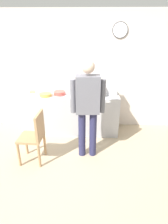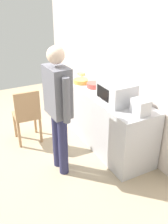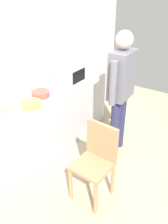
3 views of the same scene
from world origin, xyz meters
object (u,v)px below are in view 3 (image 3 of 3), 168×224
(microwave, at_px, (71,72))
(wooden_chair, at_px, (96,159))
(spoon_utensil, at_px, (51,80))
(person_standing, at_px, (121,87))
(salad_bowl, at_px, (41,94))
(fork_utensil, at_px, (52,89))
(sandwich_plate, at_px, (1,112))
(toaster, at_px, (84,66))
(cereal_bowl, at_px, (31,104))

(microwave, height_order, wooden_chair, microwave)
(spoon_utensil, height_order, person_standing, person_standing)
(salad_bowl, distance_m, wooden_chair, 1.20)
(person_standing, bearing_deg, microwave, 87.08)
(spoon_utensil, xyz_separation_m, wooden_chair, (-0.80, -1.36, -0.38))
(fork_utensil, relative_size, wooden_chair, 0.18)
(sandwich_plate, bearing_deg, toaster, -0.80)
(cereal_bowl, bearing_deg, salad_bowl, 20.41)
(toaster, distance_m, spoon_utensil, 0.66)
(sandwich_plate, xyz_separation_m, person_standing, (1.23, -0.96, 0.12))
(person_standing, bearing_deg, toaster, 61.68)
(sandwich_plate, bearing_deg, spoon_utensil, 10.20)
(cereal_bowl, xyz_separation_m, wooden_chair, (-0.01, -0.98, -0.41))
(cereal_bowl, xyz_separation_m, spoon_utensil, (0.79, 0.38, -0.03))
(cereal_bowl, xyz_separation_m, fork_utensil, (0.55, 0.12, -0.03))
(salad_bowl, xyz_separation_m, wooden_chair, (-0.29, -1.09, -0.41))
(fork_utensil, bearing_deg, spoon_utensil, 46.08)
(toaster, relative_size, wooden_chair, 0.23)
(cereal_bowl, bearing_deg, fork_utensil, 12.82)
(toaster, distance_m, person_standing, 1.06)
(salad_bowl, bearing_deg, toaster, 2.26)
(spoon_utensil, xyz_separation_m, person_standing, (0.11, -1.16, 0.14))
(person_standing, bearing_deg, wooden_chair, -167.87)
(sandwich_plate, xyz_separation_m, salad_bowl, (0.61, -0.07, 0.02))
(microwave, height_order, toaster, microwave)
(spoon_utensil, relative_size, person_standing, 0.10)
(fork_utensil, height_order, spoon_utensil, same)
(salad_bowl, bearing_deg, cereal_bowl, -159.59)
(sandwich_plate, height_order, cereal_bowl, cereal_bowl)
(fork_utensil, bearing_deg, toaster, 1.71)
(microwave, relative_size, wooden_chair, 0.53)
(salad_bowl, relative_size, spoon_utensil, 1.49)
(toaster, distance_m, wooden_chair, 1.87)
(microwave, xyz_separation_m, toaster, (0.46, 0.07, -0.05))
(microwave, height_order, sandwich_plate, microwave)
(wooden_chair, bearing_deg, microwave, 48.15)
(microwave, bearing_deg, cereal_bowl, -174.88)
(sandwich_plate, height_order, spoon_utensil, sandwich_plate)
(microwave, relative_size, toaster, 2.27)
(microwave, bearing_deg, person_standing, -92.92)
(cereal_bowl, bearing_deg, spoon_utensil, 25.46)
(spoon_utensil, relative_size, wooden_chair, 0.18)
(sandwich_plate, xyz_separation_m, toaster, (1.73, -0.02, 0.08))
(salad_bowl, distance_m, cereal_bowl, 0.30)
(sandwich_plate, relative_size, wooden_chair, 0.25)
(microwave, distance_m, salad_bowl, 0.67)
(fork_utensil, bearing_deg, sandwich_plate, 176.74)
(microwave, xyz_separation_m, salad_bowl, (-0.66, 0.02, -0.11))
(sandwich_plate, relative_size, person_standing, 0.13)
(sandwich_plate, relative_size, spoon_utensil, 1.36)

